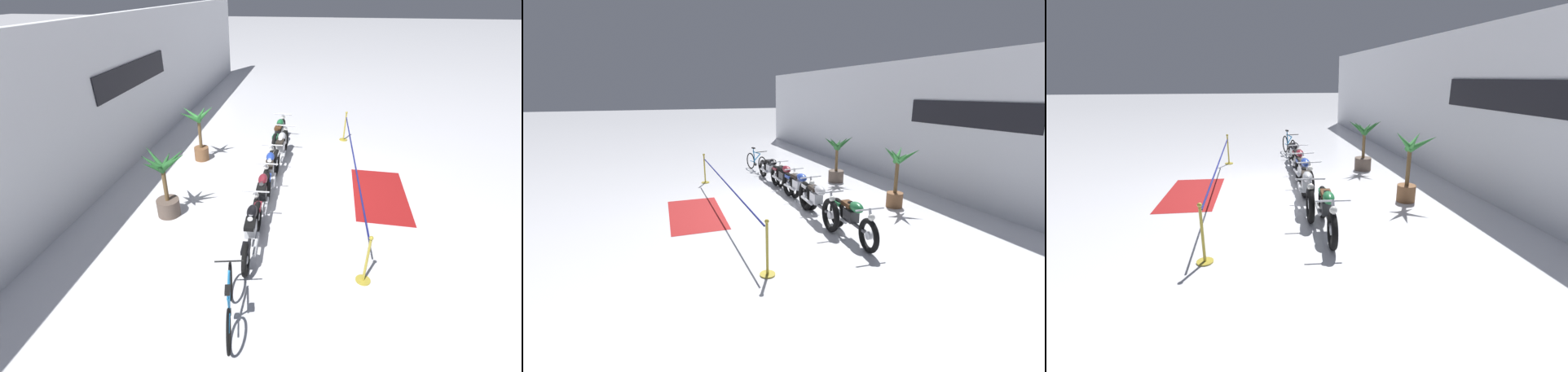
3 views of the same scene
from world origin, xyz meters
TOP-DOWN VIEW (x-y plane):
  - ground_plane at (0.00, 0.00)m, footprint 120.00×120.00m
  - back_wall at (0.01, 5.12)m, footprint 28.00×0.29m
  - motorcycle_black_0 at (-2.68, 0.72)m, footprint 2.29×0.62m
  - motorcycle_maroon_1 at (-1.31, 0.70)m, footprint 2.30×0.62m
  - motorcycle_blue_2 at (-0.07, 0.67)m, footprint 2.19×0.62m
  - motorcycle_silver_3 at (1.40, 0.52)m, footprint 2.44×0.62m
  - motorcycle_green_4 at (2.74, 0.71)m, footprint 2.17×0.62m
  - bicycle at (-4.60, 0.74)m, footprint 1.67×0.52m
  - potted_palm_left_of_row at (-1.82, 2.89)m, footprint 0.89×1.08m
  - potted_palm_right_of_row at (1.28, 3.03)m, footprint 0.97×1.03m
  - stanchion_far_left at (-1.14, -1.53)m, footprint 6.98×0.28m
  - stanchion_mid_left at (3.60, -1.53)m, footprint 0.28×0.28m
  - floor_banner at (-0.11, -2.29)m, footprint 2.78×1.45m

SIDE VIEW (x-z plane):
  - ground_plane at x=0.00m, z-range 0.00..0.00m
  - floor_banner at x=-0.11m, z-range 0.00..0.01m
  - stanchion_mid_left at x=3.60m, z-range -0.17..0.88m
  - bicycle at x=-4.60m, z-range -0.10..0.84m
  - motorcycle_maroon_1 at x=-1.31m, z-range -0.01..0.92m
  - motorcycle_black_0 at x=-2.68m, z-range 0.00..0.91m
  - motorcycle_green_4 at x=2.74m, z-range 0.00..0.93m
  - motorcycle_blue_2 at x=-0.07m, z-range -0.01..0.94m
  - motorcycle_silver_3 at x=1.40m, z-range 0.00..0.97m
  - stanchion_far_left at x=-1.14m, z-range 0.17..1.22m
  - potted_palm_left_of_row at x=-1.82m, z-range -0.08..1.65m
  - potted_palm_right_of_row at x=1.28m, z-range -0.07..1.70m
  - back_wall at x=0.01m, z-range 0.00..4.20m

